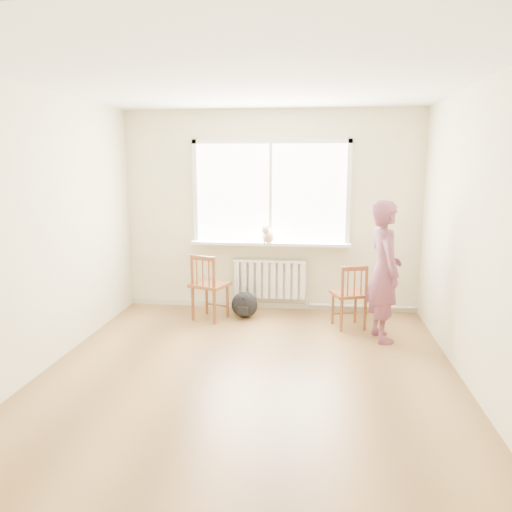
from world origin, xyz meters
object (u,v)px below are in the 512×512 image
(chair_right, at_px, (351,296))
(cat, at_px, (268,235))
(person, at_px, (384,271))
(chair_left, at_px, (208,287))
(backpack, at_px, (244,305))

(chair_right, xyz_separation_m, cat, (-1.06, 0.57, 0.65))
(chair_right, distance_m, person, 0.62)
(chair_right, xyz_separation_m, person, (0.34, -0.34, 0.39))
(chair_left, bearing_deg, chair_right, -163.31)
(chair_left, xyz_separation_m, cat, (0.73, 0.45, 0.62))
(cat, height_order, backpack, cat)
(person, xyz_separation_m, cat, (-1.40, 0.91, 0.26))
(cat, bearing_deg, person, -19.83)
(cat, bearing_deg, backpack, -120.31)
(chair_left, distance_m, chair_right, 1.80)
(cat, xyz_separation_m, backpack, (-0.28, -0.29, -0.88))
(person, xyz_separation_m, backpack, (-1.68, 0.62, -0.63))
(person, bearing_deg, cat, 45.54)
(person, bearing_deg, backpack, 58.44)
(person, relative_size, backpack, 4.65)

